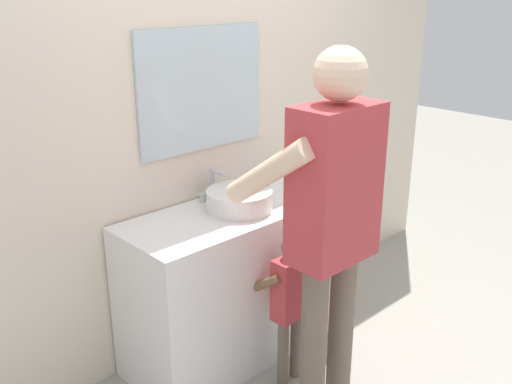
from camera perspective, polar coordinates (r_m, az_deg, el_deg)
name	(u,v)px	position (r m, az deg, el deg)	size (l,w,h in m)	color
ground_plane	(274,369)	(3.39, 1.82, -16.97)	(14.00, 14.00, 0.00)	#9E998E
back_wall	(197,113)	(3.24, -5.76, 7.71)	(4.40, 0.10, 2.70)	beige
vanity_cabinet	(238,281)	(3.33, -1.79, -8.67)	(1.32, 0.54, 0.88)	white
sink_basin	(239,200)	(3.11, -1.65, -0.77)	(0.36, 0.36, 0.11)	silver
faucet	(214,186)	(3.26, -4.18, 0.61)	(0.18, 0.14, 0.18)	#B7BABF
toothbrush_cup	(296,184)	(3.37, 3.90, 0.81)	(0.07, 0.07, 0.21)	silver
child_toddler	(290,296)	(3.05, 3.31, -10.18)	(0.26, 0.26, 0.85)	#6B5B4C
adult_parent	(331,207)	(2.65, 7.34, -1.48)	(0.55, 0.58, 1.79)	#6B5B4C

